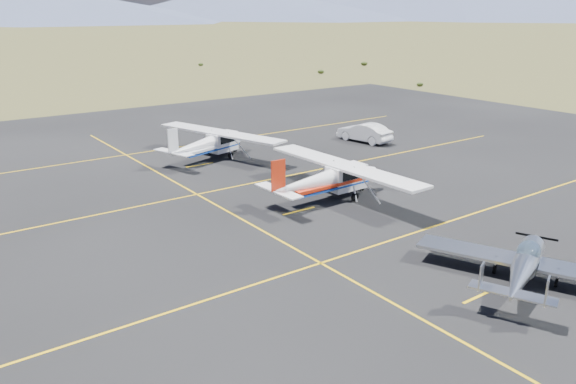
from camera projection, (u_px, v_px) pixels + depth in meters
name	position (u px, v px, depth m)	size (l,w,h in m)	color
ground	(455.00, 245.00, 24.66)	(1600.00, 1600.00, 0.00)	#383D1C
apron	(349.00, 203.00, 30.06)	(72.00, 72.00, 0.02)	black
aircraft_low_wing	(525.00, 264.00, 20.83)	(6.27, 8.13, 1.82)	#B9BBC0
aircraft_cessna	(329.00, 178.00, 30.10)	(6.55, 10.95, 2.78)	white
aircraft_plain	(210.00, 142.00, 38.30)	(7.21, 10.55, 2.69)	white
sedan	(364.00, 132.00, 43.63)	(1.54, 4.42, 1.46)	silver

